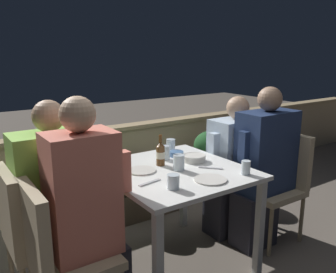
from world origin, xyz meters
name	(u,v)px	position (x,y,z in m)	size (l,w,h in m)	color
ground_plane	(173,263)	(0.00, 0.00, 0.00)	(16.00, 16.00, 0.00)	#665B51
parapet_wall	(95,164)	(0.00, 1.45, 0.39)	(9.00, 0.18, 0.77)	tan
dining_table	(174,181)	(0.00, 0.00, 0.66)	(0.94, 0.98, 0.75)	white
planter_hedge	(141,181)	(0.24, 0.89, 0.32)	(0.72, 0.47, 0.57)	brown
chair_left_near	(55,247)	(-0.91, -0.19, 0.54)	(0.45, 0.44, 0.90)	tan
person_coral_top	(89,214)	(-0.71, -0.19, 0.68)	(0.47, 0.26, 1.33)	#282833
chair_left_far	(28,226)	(-0.97, 0.14, 0.54)	(0.45, 0.44, 0.90)	tan
person_green_blouse	(60,202)	(-0.77, 0.14, 0.64)	(0.52, 0.26, 1.28)	#282833
chair_right_near	(278,176)	(0.97, -0.14, 0.54)	(0.45, 0.44, 0.90)	tan
person_navy_jumper	(263,168)	(0.77, -0.14, 0.64)	(0.52, 0.26, 1.29)	#282833
chair_right_far	(249,168)	(0.92, 0.14, 0.54)	(0.45, 0.44, 0.90)	tan
person_blue_shirt	(232,166)	(0.71, 0.14, 0.59)	(0.51, 0.26, 1.19)	#282833
beer_bottle	(160,154)	(-0.03, 0.12, 0.84)	(0.06, 0.06, 0.23)	brown
plate_0	(210,180)	(0.06, -0.31, 0.75)	(0.21, 0.21, 0.01)	silver
plate_1	(142,170)	(-0.21, 0.09, 0.75)	(0.20, 0.20, 0.01)	silver
bowl_0	(176,153)	(0.19, 0.24, 0.77)	(0.11, 0.11, 0.04)	#4C709E
bowl_1	(194,158)	(0.23, 0.06, 0.78)	(0.17, 0.17, 0.05)	silver
glass_cup_0	(179,163)	(0.01, -0.04, 0.80)	(0.08, 0.08, 0.11)	silver
glass_cup_1	(165,153)	(0.07, 0.22, 0.80)	(0.07, 0.07, 0.11)	silver
glass_cup_2	(173,182)	(-0.21, -0.30, 0.79)	(0.08, 0.08, 0.09)	silver
glass_cup_3	(246,168)	(0.33, -0.36, 0.80)	(0.06, 0.06, 0.09)	silver
glass_cup_4	(171,146)	(0.23, 0.37, 0.80)	(0.07, 0.07, 0.11)	silver
fork_0	(117,161)	(-0.25, 0.38, 0.75)	(0.04, 0.17, 0.01)	silver
fork_1	(211,168)	(0.22, -0.13, 0.75)	(0.13, 0.14, 0.01)	silver
fork_2	(150,183)	(-0.28, -0.14, 0.75)	(0.17, 0.05, 0.01)	silver
potted_plant	(210,156)	(1.11, 0.89, 0.44)	(0.35, 0.35, 0.71)	#9E5638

